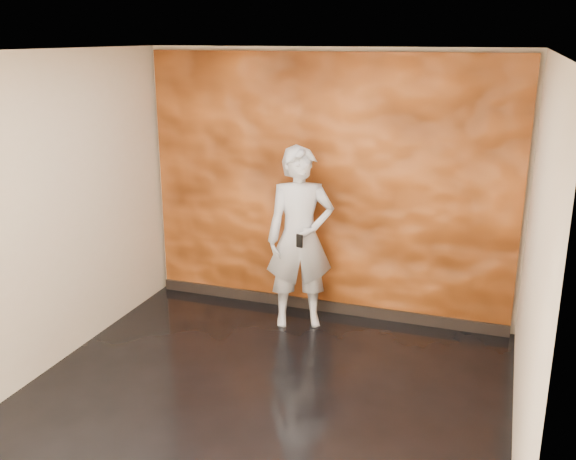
{
  "coord_description": "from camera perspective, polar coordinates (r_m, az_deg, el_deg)",
  "views": [
    {
      "loc": [
        1.78,
        -4.34,
        2.91
      ],
      "look_at": [
        -0.17,
        1.24,
        1.11
      ],
      "focal_mm": 40.0,
      "sensor_mm": 36.0,
      "label": 1
    }
  ],
  "objects": [
    {
      "name": "baseboard",
      "position": [
        7.1,
        3.16,
        -6.73
      ],
      "size": [
        3.9,
        0.04,
        0.12
      ],
      "primitive_type": "cube",
      "color": "black",
      "rests_on": "ground"
    },
    {
      "name": "man",
      "position": [
        6.5,
        1.08,
        -0.73
      ],
      "size": [
        0.8,
        0.68,
        1.87
      ],
      "primitive_type": "imported",
      "rotation": [
        0.0,
        0.0,
        0.4
      ],
      "color": "#A7AAB6",
      "rests_on": "ground"
    },
    {
      "name": "room",
      "position": [
        4.93,
        -2.85,
        -0.92
      ],
      "size": [
        4.02,
        4.02,
        2.81
      ],
      "color": "black",
      "rests_on": "ground"
    },
    {
      "name": "phone",
      "position": [
        6.23,
        1.02,
        -0.98
      ],
      "size": [
        0.07,
        0.04,
        0.13
      ],
      "primitive_type": "cube",
      "rotation": [
        0.0,
        0.0,
        -0.34
      ],
      "color": "black",
      "rests_on": "man"
    },
    {
      "name": "feature_wall",
      "position": [
        6.72,
        3.44,
        3.77
      ],
      "size": [
        3.9,
        0.06,
        2.75
      ],
      "primitive_type": "cube",
      "color": "orange",
      "rests_on": "ground"
    }
  ]
}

